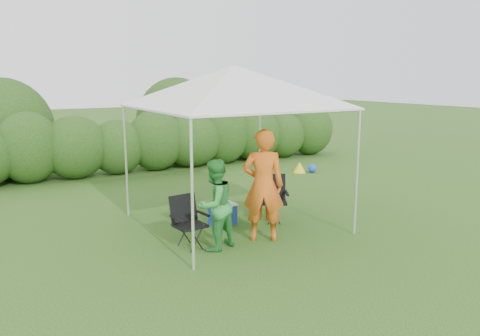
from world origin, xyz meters
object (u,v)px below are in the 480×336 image
man (263,185)px  chair_left (187,218)px  woman (215,205)px  chair_right (273,195)px  canopy (234,87)px  cooler (222,214)px

man → chair_left: bearing=14.8°
man → woman: bearing=29.1°
chair_right → man: bearing=-103.6°
chair_left → man: man is taller
canopy → chair_right: size_ratio=3.64×
chair_left → woman: woman is taller
canopy → cooler: (-0.19, 0.09, -2.27)m
man → cooler: bearing=-49.0°
chair_right → chair_left: 2.00m
man → cooler: (-0.18, 1.05, -0.72)m
canopy → cooler: bearing=154.6°
canopy → woman: canopy is taller
chair_right → chair_left: bearing=-137.2°
chair_right → canopy: bearing=-161.6°
chair_right → man: (-0.76, -0.82, 0.43)m
chair_left → chair_right: bearing=7.2°
canopy → chair_left: canopy is taller
canopy → woman: size_ratio=2.19×
woman → cooler: bearing=-143.9°
canopy → man: canopy is taller
chair_right → cooler: bearing=-164.8°
chair_right → man: 1.20m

